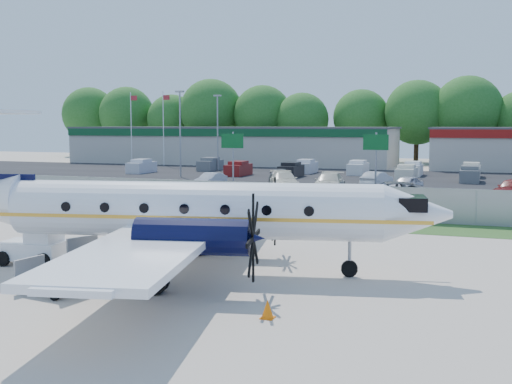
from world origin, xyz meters
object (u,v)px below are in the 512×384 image
(baggage_cart_near, at_px, (51,278))
(baggage_cart_far, at_px, (99,256))
(pushback_tug, at_px, (36,247))
(aircraft, at_px, (184,210))

(baggage_cart_near, bearing_deg, baggage_cart_far, 96.88)
(baggage_cart_near, relative_size, baggage_cart_far, 0.87)
(baggage_cart_far, bearing_deg, pushback_tug, 174.32)
(pushback_tug, distance_m, baggage_cart_near, 5.09)
(pushback_tug, bearing_deg, aircraft, 6.12)
(aircraft, relative_size, pushback_tug, 7.63)
(aircraft, distance_m, baggage_cart_far, 3.76)
(pushback_tug, bearing_deg, baggage_cart_far, -5.68)
(aircraft, xyz_separation_m, baggage_cart_far, (-3.14, -0.98, -1.82))
(aircraft, bearing_deg, baggage_cart_near, -122.21)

